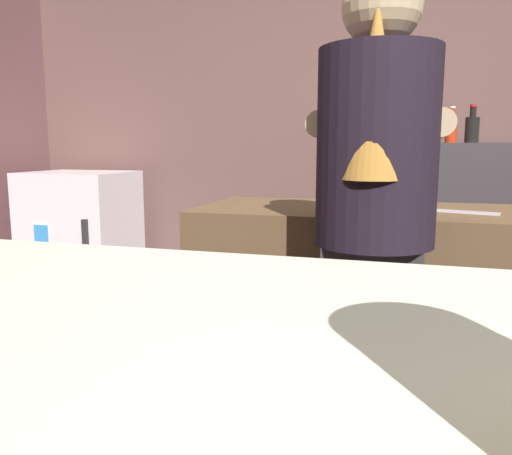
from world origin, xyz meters
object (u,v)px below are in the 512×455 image
object	(u,v)px
mini_fridge	(82,246)
bottle_hot_sauce	(472,128)
bottle_olive_oil	(451,129)
chefs_knife	(463,212)
mixing_bowl	(359,202)
bartender	(374,220)

from	to	relation	value
mini_fridge	bottle_hot_sauce	world-z (taller)	bottle_hot_sauce
bottle_olive_oil	chefs_knife	bearing A→B (deg)	-91.81
mixing_bowl	chefs_knife	bearing A→B (deg)	-5.45
chefs_knife	bottle_hot_sauce	world-z (taller)	bottle_hot_sauce
bartender	chefs_knife	xyz separation A→B (m)	(0.28, 0.41, -0.02)
bottle_olive_oil	mini_fridge	bearing A→B (deg)	-175.87
mini_fridge	bartender	bearing A→B (deg)	-36.08
mini_fridge	bartender	size ratio (longest dim) A/B	0.61
bartender	bottle_hot_sauce	bearing A→B (deg)	-12.22
mixing_bowl	bottle_hot_sauce	xyz separation A→B (m)	(0.51, 1.19, 0.31)
mixing_bowl	bottle_hot_sauce	size ratio (longest dim) A/B	0.87
bottle_hot_sauce	bottle_olive_oil	bearing A→B (deg)	179.08
bartender	bottle_olive_oil	bearing A→B (deg)	-8.55
chefs_knife	bottle_hot_sauce	distance (m)	1.27
mini_fridge	mixing_bowl	world-z (taller)	mini_fridge
mixing_bowl	mini_fridge	bearing A→B (deg)	152.05
chefs_knife	bottle_hot_sauce	xyz separation A→B (m)	(0.15, 1.22, 0.33)
bartender	bottle_hot_sauce	xyz separation A→B (m)	(0.43, 1.63, 0.31)
bartender	bottle_olive_oil	distance (m)	1.69
mini_fridge	bottle_hot_sauce	size ratio (longest dim) A/B	4.79
mixing_bowl	chefs_knife	size ratio (longest dim) A/B	0.76
bottle_hot_sauce	bottle_olive_oil	xyz separation A→B (m)	(-0.11, 0.00, -0.00)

